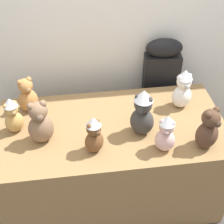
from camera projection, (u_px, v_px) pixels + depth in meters
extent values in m
plane|color=#3D3838|center=(117.00, 218.00, 2.44)|extent=(10.00, 10.00, 0.00)
cube|color=white|center=(100.00, 1.00, 2.27)|extent=(7.00, 0.08, 2.60)
cube|color=olive|center=(112.00, 161.00, 2.40)|extent=(1.52, 0.77, 0.71)
cube|color=black|center=(158.00, 102.00, 2.78)|extent=(0.29, 0.15, 0.91)
ellipsoid|color=black|center=(164.00, 48.00, 2.45)|extent=(0.29, 0.15, 0.15)
ellipsoid|color=beige|center=(165.00, 141.00, 1.97)|extent=(0.15, 0.14, 0.15)
sphere|color=beige|center=(167.00, 127.00, 1.89)|extent=(0.09, 0.09, 0.09)
sphere|color=beige|center=(163.00, 122.00, 1.88)|extent=(0.03, 0.03, 0.03)
sphere|color=beige|center=(172.00, 123.00, 1.87)|extent=(0.03, 0.03, 0.03)
sphere|color=#A88783|center=(166.00, 132.00, 1.87)|extent=(0.04, 0.04, 0.04)
cone|color=silver|center=(168.00, 120.00, 1.86)|extent=(0.09, 0.09, 0.06)
ellipsoid|color=#7F6047|center=(41.00, 129.00, 2.01)|extent=(0.18, 0.16, 0.19)
sphere|color=#7F6047|center=(38.00, 111.00, 1.92)|extent=(0.12, 0.12, 0.12)
sphere|color=#7F6047|center=(30.00, 106.00, 1.88)|extent=(0.04, 0.04, 0.04)
sphere|color=#7F6047|center=(43.00, 104.00, 1.90)|extent=(0.04, 0.04, 0.04)
sphere|color=brown|center=(39.00, 117.00, 1.89)|extent=(0.05, 0.05, 0.05)
ellipsoid|color=#383533|center=(142.00, 121.00, 2.07)|extent=(0.20, 0.19, 0.19)
sphere|color=#383533|center=(143.00, 104.00, 1.98)|extent=(0.11, 0.11, 0.11)
sphere|color=#383533|center=(138.00, 97.00, 1.96)|extent=(0.04, 0.04, 0.04)
sphere|color=#383533|center=(149.00, 100.00, 1.94)|extent=(0.04, 0.04, 0.04)
sphere|color=#32302E|center=(141.00, 110.00, 1.95)|extent=(0.05, 0.05, 0.05)
cone|color=silver|center=(144.00, 95.00, 1.94)|extent=(0.12, 0.12, 0.07)
ellipsoid|color=white|center=(182.00, 96.00, 2.28)|extent=(0.15, 0.14, 0.17)
sphere|color=white|center=(184.00, 82.00, 2.20)|extent=(0.10, 0.10, 0.10)
sphere|color=white|center=(181.00, 78.00, 2.17)|extent=(0.04, 0.04, 0.04)
sphere|color=white|center=(189.00, 76.00, 2.18)|extent=(0.04, 0.04, 0.04)
sphere|color=#B4B3AF|center=(187.00, 86.00, 2.18)|extent=(0.04, 0.04, 0.04)
cone|color=silver|center=(185.00, 74.00, 2.16)|extent=(0.11, 0.11, 0.07)
ellipsoid|color=#4C3323|center=(207.00, 135.00, 1.98)|extent=(0.19, 0.18, 0.18)
sphere|color=#4C3323|center=(211.00, 118.00, 1.89)|extent=(0.11, 0.11, 0.11)
sphere|color=#4C3323|center=(209.00, 115.00, 1.85)|extent=(0.04, 0.04, 0.04)
sphere|color=#4C3323|center=(216.00, 110.00, 1.88)|extent=(0.04, 0.04, 0.04)
sphere|color=#412E23|center=(217.00, 124.00, 1.87)|extent=(0.05, 0.05, 0.05)
ellipsoid|color=tan|center=(14.00, 122.00, 2.10)|extent=(0.15, 0.14, 0.15)
sphere|color=tan|center=(11.00, 109.00, 2.03)|extent=(0.09, 0.09, 0.09)
sphere|color=tan|center=(6.00, 106.00, 1.99)|extent=(0.03, 0.03, 0.03)
sphere|color=tan|center=(14.00, 103.00, 2.02)|extent=(0.03, 0.03, 0.03)
sphere|color=olive|center=(14.00, 113.00, 2.01)|extent=(0.04, 0.04, 0.04)
cone|color=silver|center=(9.00, 102.00, 1.99)|extent=(0.09, 0.09, 0.06)
ellipsoid|color=brown|center=(94.00, 142.00, 1.96)|extent=(0.15, 0.15, 0.15)
sphere|color=brown|center=(94.00, 128.00, 1.89)|extent=(0.09, 0.09, 0.09)
sphere|color=brown|center=(90.00, 126.00, 1.86)|extent=(0.03, 0.03, 0.03)
sphere|color=brown|center=(97.00, 122.00, 1.88)|extent=(0.03, 0.03, 0.03)
sphere|color=brown|center=(98.00, 133.00, 1.87)|extent=(0.04, 0.04, 0.04)
cone|color=silver|center=(93.00, 122.00, 1.86)|extent=(0.09, 0.09, 0.06)
ellipsoid|color=#B27A42|center=(28.00, 100.00, 2.25)|extent=(0.17, 0.16, 0.17)
sphere|color=#B27A42|center=(25.00, 86.00, 2.17)|extent=(0.10, 0.10, 0.10)
sphere|color=#B27A42|center=(20.00, 82.00, 2.14)|extent=(0.04, 0.04, 0.04)
sphere|color=#B27A42|center=(29.00, 79.00, 2.16)|extent=(0.04, 0.04, 0.04)
sphere|color=olive|center=(28.00, 90.00, 2.15)|extent=(0.04, 0.04, 0.04)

